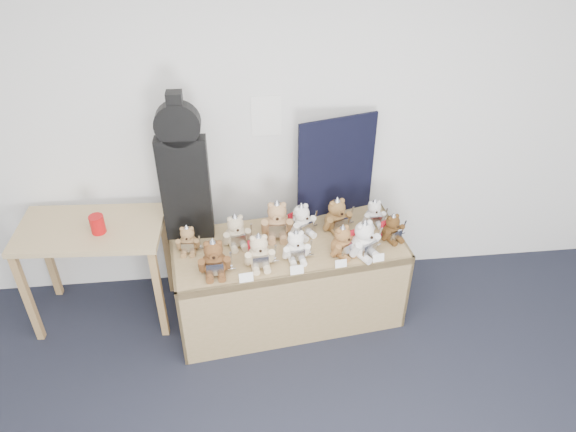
{
  "coord_description": "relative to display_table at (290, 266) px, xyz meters",
  "views": [
    {
      "loc": [
        -0.3,
        -1.08,
        3.15
      ],
      "look_at": [
        0.02,
        1.9,
        0.99
      ],
      "focal_mm": 35.0,
      "sensor_mm": 36.0,
      "label": 1
    }
  ],
  "objects": [
    {
      "name": "teddy_back_right",
      "position": [
        0.36,
        0.2,
        0.26
      ],
      "size": [
        0.24,
        0.23,
        0.29
      ],
      "rotation": [
        0.0,
        0.0,
        0.37
      ],
      "color": "olive",
      "rests_on": "display_table"
    },
    {
      "name": "entry_card_a",
      "position": [
        -0.32,
        -0.3,
        0.18
      ],
      "size": [
        0.09,
        0.03,
        0.07
      ],
      "primitive_type": "cube",
      "rotation": [
        -0.24,
        0.0,
        0.12
      ],
      "color": "white",
      "rests_on": "display_table"
    },
    {
      "name": "entry_card_c",
      "position": [
        0.31,
        -0.22,
        0.18
      ],
      "size": [
        0.08,
        0.03,
        0.06
      ],
      "primitive_type": "cube",
      "rotation": [
        -0.24,
        0.0,
        0.12
      ],
      "color": "white",
      "rests_on": "display_table"
    },
    {
      "name": "teddy_front_centre",
      "position": [
        0.03,
        -0.1,
        0.25
      ],
      "size": [
        0.22,
        0.18,
        0.26
      ],
      "rotation": [
        0.0,
        0.0,
        0.11
      ],
      "color": "white",
      "rests_on": "display_table"
    },
    {
      "name": "navy_board",
      "position": [
        0.38,
        0.42,
        0.54
      ],
      "size": [
        0.58,
        0.16,
        0.78
      ],
      "primitive_type": "cube",
      "rotation": [
        0.0,
        0.0,
        0.24
      ],
      "color": "black",
      "rests_on": "display_table"
    },
    {
      "name": "guitar_case",
      "position": [
        -0.69,
        0.24,
        0.68
      ],
      "size": [
        0.34,
        0.11,
        1.1
      ],
      "rotation": [
        0.0,
        0.0,
        -0.03
      ],
      "color": "black",
      "rests_on": "display_table"
    },
    {
      "name": "teddy_front_end",
      "position": [
        0.73,
        0.04,
        0.24
      ],
      "size": [
        0.19,
        0.18,
        0.23
      ],
      "rotation": [
        0.0,
        0.0,
        0.42
      ],
      "color": "#50351B",
      "rests_on": "display_table"
    },
    {
      "name": "teddy_front_left",
      "position": [
        -0.22,
        -0.14,
        0.26
      ],
      "size": [
        0.23,
        0.2,
        0.28
      ],
      "rotation": [
        0.0,
        0.0,
        0.09
      ],
      "color": "beige",
      "rests_on": "display_table"
    },
    {
      "name": "room_shell",
      "position": [
        -0.11,
        0.56,
        0.9
      ],
      "size": [
        6.0,
        6.0,
        6.0
      ],
      "color": "white",
      "rests_on": "floor"
    },
    {
      "name": "teddy_front_far_left",
      "position": [
        -0.52,
        -0.19,
        0.27
      ],
      "size": [
        0.24,
        0.2,
        0.3
      ],
      "rotation": [
        0.0,
        0.0,
        0.05
      ],
      "color": "brown",
      "rests_on": "display_table"
    },
    {
      "name": "side_table",
      "position": [
        -1.38,
        0.21,
        0.16
      ],
      "size": [
        1.02,
        0.61,
        0.83
      ],
      "rotation": [
        0.0,
        0.0,
        -0.06
      ],
      "color": "tan",
      "rests_on": "floor"
    },
    {
      "name": "teddy_back_centre_right",
      "position": [
        0.1,
        0.17,
        0.26
      ],
      "size": [
        0.23,
        0.23,
        0.28
      ],
      "rotation": [
        0.0,
        0.0,
        0.55
      ],
      "color": "white",
      "rests_on": "display_table"
    },
    {
      "name": "entry_card_d",
      "position": [
        0.58,
        -0.19,
        0.18
      ],
      "size": [
        0.08,
        0.03,
        0.06
      ],
      "primitive_type": "cube",
      "rotation": [
        -0.24,
        0.0,
        0.12
      ],
      "color": "white",
      "rests_on": "display_table"
    },
    {
      "name": "teddy_back_end",
      "position": [
        0.64,
        0.23,
        0.24
      ],
      "size": [
        0.19,
        0.16,
        0.23
      ],
      "rotation": [
        0.0,
        0.0,
        0.09
      ],
      "color": "silver",
      "rests_on": "display_table"
    },
    {
      "name": "teddy_back_left",
      "position": [
        -0.37,
        0.1,
        0.26
      ],
      "size": [
        0.23,
        0.2,
        0.27
      ],
      "rotation": [
        0.0,
        0.0,
        0.22
      ],
      "color": "#BFAD8B",
      "rests_on": "display_table"
    },
    {
      "name": "teddy_front_far_right",
      "position": [
        0.49,
        -0.1,
        0.27
      ],
      "size": [
        0.25,
        0.25,
        0.3
      ],
      "rotation": [
        0.0,
        0.0,
        0.52
      ],
      "color": "white",
      "rests_on": "display_table"
    },
    {
      "name": "teddy_back_centre_left",
      "position": [
        -0.07,
        0.17,
        0.27
      ],
      "size": [
        0.26,
        0.21,
        0.32
      ],
      "rotation": [
        0.0,
        0.0,
        -0.06
      ],
      "color": "tan",
      "rests_on": "display_table"
    },
    {
      "name": "entry_card_b",
      "position": [
        0.02,
        -0.26,
        0.18
      ],
      "size": [
        0.09,
        0.03,
        0.06
      ],
      "primitive_type": "cube",
      "rotation": [
        -0.24,
        0.0,
        0.12
      ],
      "color": "white",
      "rests_on": "display_table"
    },
    {
      "name": "teddy_back_far_left",
      "position": [
        -0.7,
        0.07,
        0.24
      ],
      "size": [
        0.19,
        0.15,
        0.23
      ],
      "rotation": [
        0.0,
        0.0,
        -0.06
      ],
      "color": "olive",
      "rests_on": "display_table"
    },
    {
      "name": "display_table",
      "position": [
        0.0,
        0.0,
        0.0
      ],
      "size": [
        1.7,
        0.87,
        0.68
      ],
      "rotation": [
        0.0,
        0.0,
        0.12
      ],
      "color": "olive",
      "rests_on": "floor"
    },
    {
      "name": "red_cup",
      "position": [
        -1.3,
        0.15,
        0.36
      ],
      "size": [
        0.1,
        0.1,
        0.13
      ],
      "primitive_type": "cylinder",
      "color": "#B70C0E",
      "rests_on": "side_table"
    },
    {
      "name": "teddy_front_right",
      "position": [
        0.35,
        -0.08,
        0.25
      ],
      "size": [
        0.21,
        0.21,
        0.26
      ],
      "rotation": [
        0.0,
        0.0,
        0.6
      ],
      "color": "olive",
      "rests_on": "display_table"
    }
  ]
}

